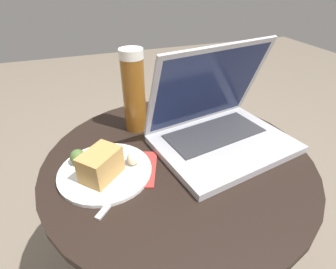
{
  "coord_description": "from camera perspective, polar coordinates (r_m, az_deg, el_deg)",
  "views": [
    {
      "loc": [
        -0.2,
        -0.48,
        0.96
      ],
      "look_at": [
        -0.03,
        0.0,
        0.63
      ],
      "focal_mm": 28.0,
      "sensor_mm": 36.0,
      "label": 1
    }
  ],
  "objects": [
    {
      "name": "table",
      "position": [
        0.76,
        1.94,
        -13.95
      ],
      "size": [
        0.66,
        0.66,
        0.56
      ],
      "color": "#9E9EA3",
      "rests_on": "ground_plane"
    },
    {
      "name": "laptop",
      "position": [
        0.7,
        10.79,
        2.21
      ],
      "size": [
        0.38,
        0.31,
        0.26
      ],
      "color": "#B2B2B7",
      "rests_on": "table"
    },
    {
      "name": "beer_glass",
      "position": [
        0.73,
        -7.44,
        9.3
      ],
      "size": [
        0.06,
        0.06,
        0.23
      ],
      "color": "brown",
      "rests_on": "table"
    },
    {
      "name": "fork",
      "position": [
        0.59,
        -8.66,
        -10.2
      ],
      "size": [
        0.15,
        0.15,
        0.0
      ],
      "color": "silver",
      "rests_on": "table"
    },
    {
      "name": "snack_plate",
      "position": [
        0.61,
        -13.98,
        -6.85
      ],
      "size": [
        0.21,
        0.21,
        0.07
      ],
      "color": "white",
      "rests_on": "table"
    },
    {
      "name": "napkin",
      "position": [
        0.63,
        -11.0,
        -7.15
      ],
      "size": [
        0.22,
        0.19,
        0.0
      ],
      "color": "#B7332D",
      "rests_on": "table"
    }
  ]
}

